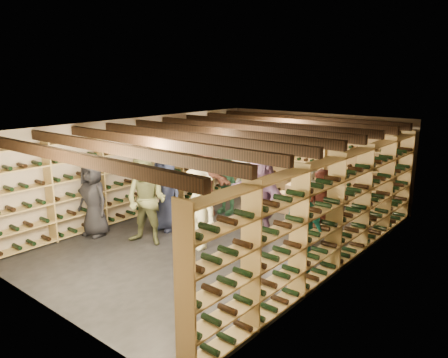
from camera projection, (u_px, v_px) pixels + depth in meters
ground at (223, 236)px, 9.53m from camera, size 8.00×8.00×0.00m
walls at (223, 182)px, 9.24m from camera, size 5.52×8.02×2.40m
ceiling at (223, 126)px, 8.96m from camera, size 5.50×8.00×0.01m
ceiling_joists at (223, 133)px, 9.00m from camera, size 5.40×7.12×0.18m
wine_rack_left at (143, 171)px, 10.87m from camera, size 0.32×7.50×2.15m
wine_rack_right at (335, 212)px, 7.68m from camera, size 0.32×7.50×2.15m
wine_rack_back at (311, 161)px, 12.14m from camera, size 4.70×0.30×2.15m
crate_stack_left at (297, 202)px, 10.55m from camera, size 0.53×0.38×0.85m
crate_stack_right at (287, 203)px, 11.08m from camera, size 0.51×0.35×0.51m
crate_loose at (354, 217)px, 10.50m from camera, size 0.56×0.42×0.17m
person_0 at (93, 199)px, 9.38m from camera, size 0.85×0.60×1.63m
person_1 at (168, 186)px, 10.57m from camera, size 0.68×0.57×1.58m
person_2 at (146, 201)px, 8.89m from camera, size 1.08×0.95×1.85m
person_3 at (198, 209)px, 8.66m from camera, size 1.18×0.83×1.66m
person_4 at (303, 228)px, 7.68m from camera, size 1.01×0.66×1.59m
person_5 at (204, 182)px, 10.85m from camera, size 1.59×0.92×1.63m
person_6 at (166, 193)px, 9.73m from camera, size 0.88×0.62×1.72m
person_7 at (310, 202)px, 9.28m from camera, size 0.60×0.41×1.58m
person_8 at (323, 209)px, 8.71m from camera, size 0.82×0.66×1.61m
person_9 at (244, 185)px, 10.57m from camera, size 1.19×0.90×1.64m
person_10 at (226, 180)px, 10.90m from camera, size 1.03×0.49×1.71m
person_11 at (261, 196)px, 9.22m from camera, size 1.81×1.10×1.86m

